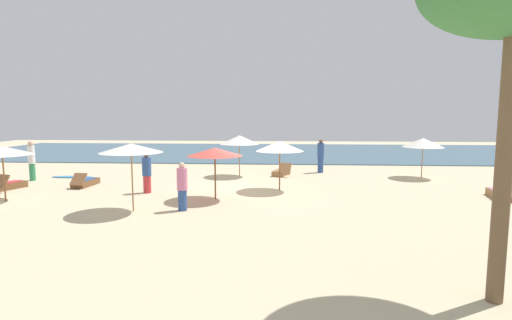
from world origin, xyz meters
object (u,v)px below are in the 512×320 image
object	(u,v)px
lounger_3	(500,194)
person_3	(182,187)
lounger_0	(7,185)
surfboard	(72,177)
umbrella_1	(423,143)
person_1	(321,156)
umbrella_4	(280,146)
lounger_2	(282,172)
person_2	(147,173)
lounger_1	(85,182)
umbrella_5	(215,152)
umbrella_3	(131,148)
person_4	(32,160)
umbrella_0	(239,140)
umbrella_2	(2,151)

from	to	relation	value
lounger_3	person_3	xyz separation A→B (m)	(-11.82, -2.66, 0.65)
lounger_0	surfboard	distance (m)	3.49
umbrella_1	person_1	bearing A→B (deg)	163.43
umbrella_4	lounger_2	bearing A→B (deg)	88.69
person_1	person_3	bearing A→B (deg)	-121.42
person_1	surfboard	world-z (taller)	person_1
umbrella_1	lounger_3	size ratio (longest dim) A/B	1.15
lounger_3	person_2	bearing A→B (deg)	179.06
lounger_1	umbrella_5	bearing A→B (deg)	-20.55
umbrella_3	person_3	xyz separation A→B (m)	(1.63, 0.23, -1.31)
umbrella_5	umbrella_4	bearing A→B (deg)	38.34
umbrella_3	umbrella_4	world-z (taller)	umbrella_3
lounger_3	person_3	distance (m)	12.13
person_2	person_4	xyz separation A→B (m)	(-6.59, 2.60, 0.16)
lounger_0	person_4	xyz separation A→B (m)	(-0.30, 2.28, 0.82)
lounger_0	person_1	xyz separation A→B (m)	(14.00, 5.81, 0.76)
umbrella_3	lounger_2	distance (m)	9.75
lounger_2	lounger_3	distance (m)	9.95
lounger_2	lounger_3	world-z (taller)	lounger_2
umbrella_1	lounger_3	world-z (taller)	umbrella_1
surfboard	lounger_2	bearing A→B (deg)	7.48
person_2	surfboard	distance (m)	6.34
lounger_3	person_2	size ratio (longest dim) A/B	1.06
umbrella_4	person_3	size ratio (longest dim) A/B	1.28
lounger_2	person_1	bearing A→B (deg)	27.35
umbrella_1	lounger_2	xyz separation A→B (m)	(-7.12, 0.37, -1.62)
person_2	lounger_1	bearing A→B (deg)	158.33
lounger_2	person_3	distance (m)	8.62
lounger_2	lounger_3	size ratio (longest dim) A/B	0.99
lounger_2	surfboard	xyz separation A→B (m)	(-10.71, -1.41, -0.14)
umbrella_4	person_2	world-z (taller)	umbrella_4
umbrella_3	person_4	bearing A→B (deg)	141.40
umbrella_1	person_3	distance (m)	12.95
umbrella_5	person_1	size ratio (longest dim) A/B	1.13
person_1	surfboard	xyz separation A→B (m)	(-12.85, -2.51, -0.90)
umbrella_0	umbrella_3	bearing A→B (deg)	-109.86
umbrella_0	umbrella_5	size ratio (longest dim) A/B	1.02
lounger_0	person_3	size ratio (longest dim) A/B	1.06
umbrella_2	person_4	size ratio (longest dim) A/B	1.09
surfboard	umbrella_2	bearing A→B (deg)	-86.67
lounger_3	umbrella_4	bearing A→B (deg)	172.65
lounger_1	person_2	size ratio (longest dim) A/B	1.04
umbrella_4	lounger_2	xyz separation A→B (m)	(0.10, 4.15, -1.73)
lounger_2	umbrella_0	bearing A→B (deg)	-169.64
lounger_1	person_1	bearing A→B (deg)	23.58
umbrella_0	person_3	xyz separation A→B (m)	(-1.17, -7.51, -1.07)
umbrella_1	person_1	xyz separation A→B (m)	(-4.97, 1.48, -0.86)
surfboard	umbrella_3	bearing A→B (deg)	-49.68
lounger_0	lounger_3	bearing A→B (deg)	-1.56
umbrella_5	umbrella_3	bearing A→B (deg)	-140.04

